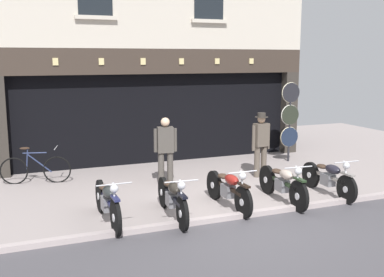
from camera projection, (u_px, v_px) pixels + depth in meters
name	position (u px, v px, depth m)	size (l,w,h in m)	color
ground	(273.00, 239.00, 7.96)	(21.16, 22.00, 0.18)	gray
shop_facade	(143.00, 99.00, 14.95)	(9.46, 4.42, 6.45)	black
motorcycle_left	(108.00, 201.00, 8.53)	(0.62, 2.02, 0.93)	black
motorcycle_center_left	(173.00, 197.00, 8.81)	(0.62, 2.03, 0.91)	black
motorcycle_center	(229.00, 188.00, 9.40)	(0.62, 1.94, 0.91)	black
motorcycle_center_right	(283.00, 183.00, 9.78)	(0.62, 1.99, 0.92)	black
motorcycle_right	(329.00, 177.00, 10.30)	(0.62, 1.92, 0.90)	black
salesman_left	(165.00, 148.00, 11.08)	(0.55, 0.29, 1.65)	#47423D
shopkeeper_center	(261.00, 142.00, 11.86)	(0.55, 0.34, 1.67)	brown
tyre_sign_pole	(290.00, 116.00, 13.55)	(0.60, 0.06, 2.35)	#232328
advert_board_near	(72.00, 114.00, 12.61)	(0.65, 0.03, 0.91)	beige
advert_board_far	(28.00, 116.00, 12.19)	(0.72, 0.03, 0.97)	beige
leaning_bicycle	(35.00, 169.00, 11.31)	(1.66, 0.59, 0.93)	black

